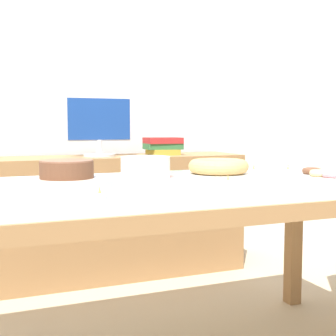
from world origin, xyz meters
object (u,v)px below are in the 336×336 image
object	(u,v)px
cake_chocolate_round	(67,171)
tealight_near_cakes	(254,171)
plate_stack	(145,167)
tealight_left_edge	(228,181)
tealight_centre	(288,170)
pastry_platter	(334,175)
tealight_right_edge	(100,195)
computer_monitor	(99,127)
book_stack	(163,146)
cake_golden_bundt	(218,168)

from	to	relation	value
cake_chocolate_round	tealight_near_cakes	distance (m)	0.87
plate_stack	tealight_left_edge	distance (m)	0.39
cake_chocolate_round	tealight_centre	bearing A→B (deg)	-2.17
pastry_platter	tealight_right_edge	size ratio (longest dim) A/B	9.43
tealight_left_edge	tealight_centre	size ratio (longest dim) A/B	1.00
computer_monitor	tealight_centre	size ratio (longest dim) A/B	10.60
book_stack	pastry_platter	world-z (taller)	book_stack
cake_chocolate_round	plate_stack	bearing A→B (deg)	0.06
book_stack	tealight_right_edge	size ratio (longest dim) A/B	6.16
tealight_centre	tealight_near_cakes	world-z (taller)	same
tealight_left_edge	tealight_near_cakes	size ratio (longest dim) A/B	1.00
plate_stack	tealight_centre	world-z (taller)	plate_stack
computer_monitor	plate_stack	world-z (taller)	computer_monitor
tealight_left_edge	tealight_near_cakes	bearing A→B (deg)	45.67
book_stack	tealight_centre	bearing A→B (deg)	-79.04
book_stack	plate_stack	size ratio (longest dim) A/B	1.17
tealight_centre	tealight_near_cakes	distance (m)	0.17
computer_monitor	cake_chocolate_round	bearing A→B (deg)	-110.16
tealight_near_cakes	computer_monitor	bearing A→B (deg)	114.89
tealight_left_edge	tealight_right_edge	size ratio (longest dim) A/B	1.00
plate_stack	tealight_right_edge	size ratio (longest dim) A/B	5.25
tealight_right_edge	tealight_near_cakes	distance (m)	0.98
tealight_right_edge	tealight_near_cakes	size ratio (longest dim) A/B	1.00
tealight_left_edge	tealight_centre	bearing A→B (deg)	30.65
computer_monitor	plate_stack	distance (m)	1.06
book_stack	pastry_platter	size ratio (longest dim) A/B	0.65
computer_monitor	tealight_centre	world-z (taller)	computer_monitor
computer_monitor	tealight_right_edge	distance (m)	1.59
plate_stack	computer_monitor	bearing A→B (deg)	87.08
tealight_right_edge	tealight_near_cakes	xyz separation A→B (m)	(0.85, 0.49, 0.00)
book_stack	tealight_left_edge	size ratio (longest dim) A/B	6.16
cake_golden_bundt	tealight_centre	size ratio (longest dim) A/B	7.79
computer_monitor	tealight_left_edge	xyz separation A→B (m)	(0.16, -1.38, -0.20)
plate_stack	cake_chocolate_round	bearing A→B (deg)	-179.94
cake_golden_bundt	tealight_centre	xyz separation A→B (m)	(0.38, 0.02, -0.02)
computer_monitor	pastry_platter	world-z (taller)	computer_monitor
plate_stack	tealight_centre	bearing A→B (deg)	-3.23
book_stack	cake_chocolate_round	distance (m)	1.33
pastry_platter	tealight_right_edge	bearing A→B (deg)	-171.27
computer_monitor	book_stack	bearing A→B (deg)	0.18
book_stack	tealight_left_edge	distance (m)	1.41
cake_golden_bundt	pastry_platter	bearing A→B (deg)	-33.11
cake_chocolate_round	tealight_near_cakes	size ratio (longest dim) A/B	6.90
tealight_centre	tealight_near_cakes	xyz separation A→B (m)	(-0.16, 0.04, 0.00)
tealight_centre	plate_stack	bearing A→B (deg)	176.77
plate_stack	tealight_centre	distance (m)	0.70
cake_golden_bundt	plate_stack	world-z (taller)	plate_stack
book_stack	cake_chocolate_round	size ratio (longest dim) A/B	0.89
pastry_platter	tealight_centre	world-z (taller)	pastry_platter
cake_chocolate_round	pastry_platter	xyz separation A→B (m)	(1.05, -0.33, -0.02)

